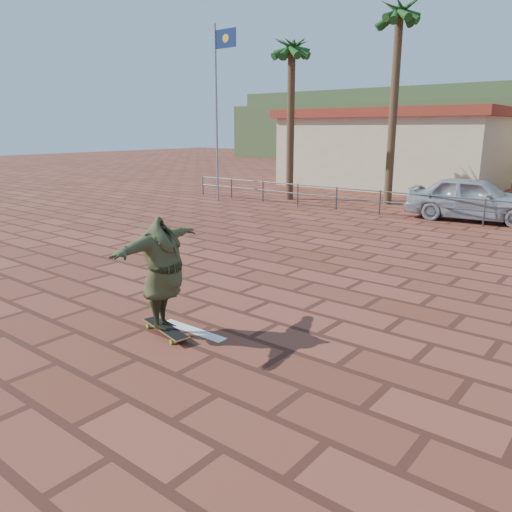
{
  "coord_description": "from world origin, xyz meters",
  "views": [
    {
      "loc": [
        6.6,
        -6.84,
        3.41
      ],
      "look_at": [
        0.24,
        1.13,
        0.8
      ],
      "focal_mm": 35.0,
      "sensor_mm": 36.0,
      "label": 1
    }
  ],
  "objects_px": {
    "longboard": "(166,329)",
    "car_silver": "(474,199)",
    "skateboarder": "(163,273)",
    "car_white": "(471,199)"
  },
  "relations": [
    {
      "from": "longboard",
      "to": "car_white",
      "type": "height_order",
      "value": "car_white"
    },
    {
      "from": "longboard",
      "to": "skateboarder",
      "type": "distance_m",
      "value": 0.98
    },
    {
      "from": "skateboarder",
      "to": "car_white",
      "type": "xyz_separation_m",
      "value": [
        0.43,
        15.84,
        -0.41
      ]
    },
    {
      "from": "skateboarder",
      "to": "car_silver",
      "type": "height_order",
      "value": "skateboarder"
    },
    {
      "from": "car_silver",
      "to": "car_white",
      "type": "bearing_deg",
      "value": 14.4
    },
    {
      "from": "skateboarder",
      "to": "car_white",
      "type": "distance_m",
      "value": 15.85
    },
    {
      "from": "longboard",
      "to": "car_silver",
      "type": "bearing_deg",
      "value": 100.2
    },
    {
      "from": "longboard",
      "to": "car_white",
      "type": "bearing_deg",
      "value": 102.1
    },
    {
      "from": "longboard",
      "to": "car_silver",
      "type": "distance_m",
      "value": 14.65
    },
    {
      "from": "longboard",
      "to": "car_silver",
      "type": "height_order",
      "value": "car_silver"
    }
  ]
}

